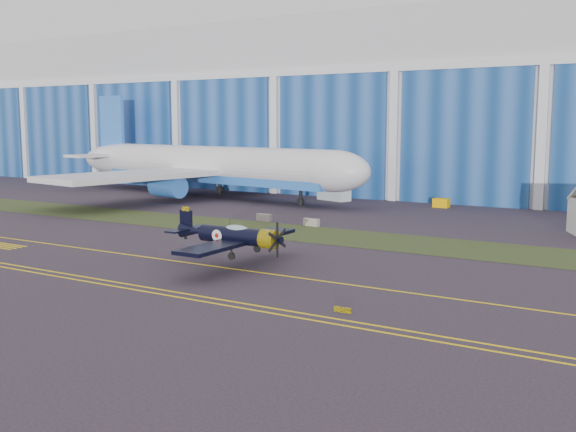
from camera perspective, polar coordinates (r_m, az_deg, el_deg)
The scene contains 14 objects.
ground at distance 65.10m, azimuth -8.03°, elevation -2.85°, with size 260.00×260.00×0.00m, color #352B35.
grass_median at distance 76.27m, azimuth -1.37°, elevation -1.20°, with size 260.00×10.00×0.02m, color #475128.
hangar at distance 127.89m, azimuth 12.89°, elevation 8.94°, with size 220.00×45.70×30.00m.
taxiway_centreline at distance 61.39m, azimuth -10.99°, elevation -3.55°, with size 200.00×0.20×0.02m, color yellow.
edge_line_near at distance 54.91m, azimuth -17.69°, elevation -5.12°, with size 80.00×0.20×0.02m, color yellow.
edge_line_far at distance 55.55m, azimuth -16.91°, elevation -4.94°, with size 80.00×0.20×0.02m, color yellow.
guard_board_right at distance 43.44m, azimuth 4.65°, elevation -7.92°, with size 1.20×0.15×0.35m, color yellow.
warbird at distance 56.84m, azimuth -4.72°, elevation -1.65°, with size 11.85×14.26×4.20m.
jetliner at distance 111.77m, azimuth -6.49°, elevation 7.70°, with size 76.34×67.74×23.76m.
shipping_container at distance 106.61m, azimuth 3.91°, elevation 1.98°, with size 5.54×2.22×2.40m, color silver.
tug at distance 99.73m, azimuth 12.84°, elevation 1.09°, with size 2.23×1.39×1.30m, color #FBB500.
cart at distance 142.19m, azimuth -16.73°, elevation 2.87°, with size 1.97×1.18×1.18m, color white.
barrier_a at distance 83.47m, azimuth -2.03°, elevation -0.13°, with size 2.00×0.60×0.90m, color gray.
barrier_b at distance 79.37m, azimuth 1.99°, elevation -0.54°, with size 2.00×0.60×0.90m, color gray.
Camera 1 is at (40.66, -49.43, 11.89)m, focal length 42.00 mm.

